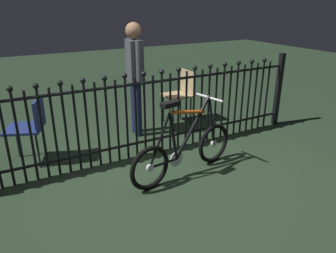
# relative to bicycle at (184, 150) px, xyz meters

# --- Properties ---
(ground_plane) EXTENTS (20.00, 20.00, 0.00)m
(ground_plane) POSITION_rel_bicycle_xyz_m (-0.22, -0.04, -0.31)
(ground_plane) COLOR #213321
(iron_fence) EXTENTS (4.78, 0.07, 1.13)m
(iron_fence) POSITION_rel_bicycle_xyz_m (-0.30, 0.68, 0.27)
(iron_fence) COLOR black
(iron_fence) RESTS_ON ground
(bicycle) EXTENTS (1.44, 0.43, 0.91)m
(bicycle) POSITION_rel_bicycle_xyz_m (0.00, 0.00, 0.00)
(bicycle) COLOR black
(bicycle) RESTS_ON ground
(chair_tan) EXTENTS (0.41, 0.40, 0.84)m
(chair_tan) POSITION_rel_bicycle_xyz_m (0.85, 1.49, 0.21)
(chair_tan) COLOR black
(chair_tan) RESTS_ON ground
(chair_navy) EXTENTS (0.54, 0.53, 0.80)m
(chair_navy) POSITION_rel_bicycle_xyz_m (-1.44, 1.15, 0.19)
(chair_navy) COLOR black
(chair_navy) RESTS_ON ground
(person_visitor) EXTENTS (0.22, 0.47, 1.60)m
(person_visitor) POSITION_rel_bicycle_xyz_m (0.02, 1.37, 0.64)
(person_visitor) COLOR #191E3F
(person_visitor) RESTS_ON ground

